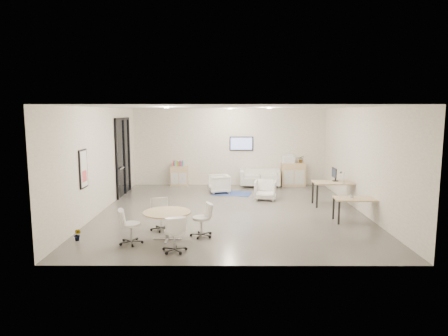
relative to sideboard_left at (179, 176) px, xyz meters
The scene contains 21 objects.
room_shell 4.92m from the sideboard_left, 63.92° to the right, with size 9.60×10.60×4.80m.
glass_door 2.79m from the sideboard_left, 136.26° to the right, with size 0.09×1.90×2.85m.
artwork 6.28m from the sideboard_left, 107.68° to the right, with size 0.05×0.54×1.04m.
wall_tv 2.93m from the sideboard_left, ahead, with size 0.98×0.06×0.58m.
ceiling_spots 4.82m from the sideboard_left, 61.21° to the right, with size 3.14×4.14×0.03m.
sideboard_left is the anchor object (origin of this frame).
sideboard_right 4.75m from the sideboard_left, ahead, with size 0.97×0.47×0.97m.
books 0.52m from the sideboard_left, behind, with size 0.43×0.14×0.22m.
printer 4.60m from the sideboard_left, ahead, with size 0.51×0.43×0.34m.
loveseat 3.36m from the sideboard_left, ahead, with size 1.65×0.87×0.61m.
blue_rug 2.74m from the sideboard_left, 36.78° to the right, with size 1.43×0.96×0.01m, color #2F4890.
armchair_left 2.25m from the sideboard_left, 41.17° to the right, with size 0.74×0.69×0.76m, color white.
armchair_right 4.27m from the sideboard_left, 38.74° to the right, with size 0.73×0.68×0.75m, color white.
desk_rear 6.62m from the sideboard_left, 32.51° to the right, with size 1.53×0.79×0.79m.
desk_front 7.89m from the sideboard_left, 44.42° to the right, with size 1.31×0.70×0.67m.
monitor 6.52m from the sideboard_left, 31.58° to the right, with size 0.20×0.50×0.44m.
round_table 7.16m from the sideboard_left, 85.79° to the right, with size 1.14×1.14×0.69m.
meeting_chairs 7.16m from the sideboard_left, 85.79° to the right, with size 2.35×2.35×0.82m.
plant_cabinet 5.11m from the sideboard_left, ahead, with size 0.27×0.30×0.23m, color #3F7F3F.
plant_floor 7.42m from the sideboard_left, 102.50° to the right, with size 0.16×0.30×0.13m, color #3F7F3F.
cup 7.76m from the sideboard_left, 45.27° to the right, with size 0.11×0.09×0.11m, color white.
Camera 1 is at (-0.17, -12.14, 3.05)m, focal length 32.00 mm.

